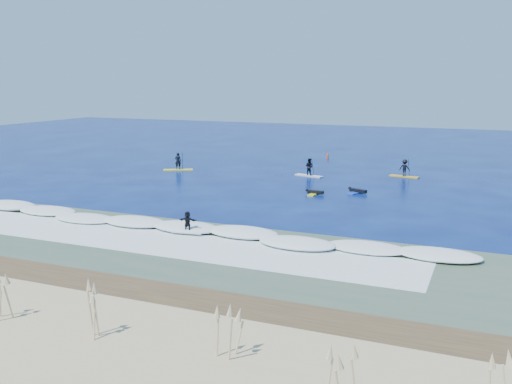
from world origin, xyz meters
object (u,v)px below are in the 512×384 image
at_px(sup_paddler_left, 178,164).
at_px(prone_paddler_far, 357,191).
at_px(sup_paddler_right, 405,169).
at_px(wave_surfer, 188,223).
at_px(prone_paddler_near, 315,193).
at_px(marker_buoy, 328,156).
at_px(sup_paddler_center, 309,168).

bearing_deg(sup_paddler_left, prone_paddler_far, -42.66).
bearing_deg(sup_paddler_right, wave_surfer, -98.01).
xyz_separation_m(sup_paddler_left, prone_paddler_near, (17.76, -6.98, -0.55)).
bearing_deg(marker_buoy, sup_paddler_right, -43.42).
height_order(sup_paddler_center, marker_buoy, sup_paddler_center).
relative_size(sup_paddler_right, marker_buoy, 4.64).
height_order(sup_paddler_left, sup_paddler_right, sup_paddler_left).
distance_m(sup_paddler_right, wave_surfer, 29.57).
relative_size(sup_paddler_center, prone_paddler_near, 1.49).
bearing_deg(wave_surfer, sup_paddler_right, 62.92).
bearing_deg(wave_surfer, sup_paddler_center, 80.87).
bearing_deg(sup_paddler_right, sup_paddler_center, -149.54).
bearing_deg(wave_surfer, prone_paddler_near, 68.68).
xyz_separation_m(prone_paddler_near, prone_paddler_far, (3.29, 2.01, 0.02)).
xyz_separation_m(sup_paddler_left, marker_buoy, (12.49, 15.71, -0.42)).
distance_m(sup_paddler_left, sup_paddler_center, 14.55).
distance_m(sup_paddler_center, prone_paddler_near, 9.51).
relative_size(wave_surfer, marker_buoy, 3.05).
height_order(sup_paddler_center, sup_paddler_right, sup_paddler_center).
distance_m(sup_paddler_right, prone_paddler_near, 13.53).
xyz_separation_m(sup_paddler_center, marker_buoy, (-1.93, 13.80, -0.51)).
relative_size(sup_paddler_right, wave_surfer, 1.52).
xyz_separation_m(sup_paddler_right, prone_paddler_near, (-5.82, -12.19, -0.66)).
bearing_deg(sup_paddler_center, sup_paddler_left, -157.82).
height_order(prone_paddler_near, marker_buoy, marker_buoy).
height_order(sup_paddler_left, prone_paddler_near, sup_paddler_left).
bearing_deg(prone_paddler_far, sup_paddler_left, 97.32).
xyz_separation_m(sup_paddler_center, sup_paddler_right, (9.15, 3.31, 0.01)).
bearing_deg(prone_paddler_near, sup_paddler_left, 72.27).
bearing_deg(prone_paddler_far, marker_buoy, 43.08).
height_order(sup_paddler_right, marker_buoy, sup_paddler_right).
relative_size(sup_paddler_center, prone_paddler_far, 1.33).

